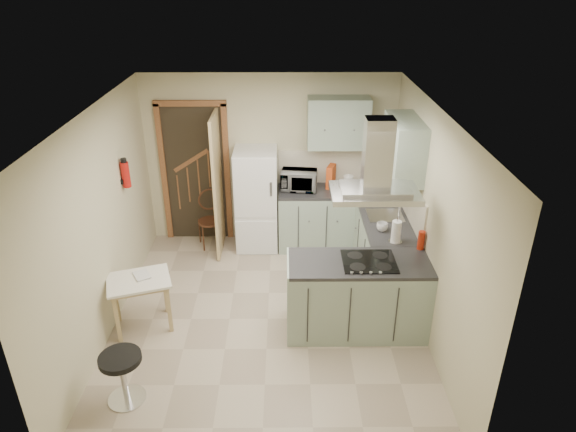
{
  "coord_description": "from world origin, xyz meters",
  "views": [
    {
      "loc": [
        0.21,
        -4.96,
        3.82
      ],
      "look_at": [
        0.25,
        0.45,
        1.15
      ],
      "focal_mm": 32.0,
      "sensor_mm": 36.0,
      "label": 1
    }
  ],
  "objects_px": {
    "extractor_hood": "(375,193)",
    "drop_leaf_table": "(142,303)",
    "bentwood_chair": "(210,222)",
    "peninsula": "(357,296)",
    "fridge": "(257,200)",
    "stool": "(123,378)",
    "microwave": "(299,180)"
  },
  "relations": [
    {
      "from": "extractor_hood",
      "to": "peninsula",
      "type": "bearing_deg",
      "value": 180.0
    },
    {
      "from": "drop_leaf_table",
      "to": "bentwood_chair",
      "type": "xyz_separation_m",
      "value": [
        0.54,
        1.92,
        0.07
      ]
    },
    {
      "from": "fridge",
      "to": "extractor_hood",
      "type": "bearing_deg",
      "value": -56.21
    },
    {
      "from": "bentwood_chair",
      "to": "fridge",
      "type": "bearing_deg",
      "value": -19.96
    },
    {
      "from": "bentwood_chair",
      "to": "peninsula",
      "type": "bearing_deg",
      "value": -65.49
    },
    {
      "from": "peninsula",
      "to": "microwave",
      "type": "bearing_deg",
      "value": 106.99
    },
    {
      "from": "microwave",
      "to": "peninsula",
      "type": "bearing_deg",
      "value": -66.78
    },
    {
      "from": "drop_leaf_table",
      "to": "fridge",
      "type": "bearing_deg",
      "value": 39.06
    },
    {
      "from": "extractor_hood",
      "to": "drop_leaf_table",
      "type": "relative_size",
      "value": 1.32
    },
    {
      "from": "extractor_hood",
      "to": "bentwood_chair",
      "type": "distance_m",
      "value": 3.13
    },
    {
      "from": "peninsula",
      "to": "bentwood_chair",
      "type": "height_order",
      "value": "peninsula"
    },
    {
      "from": "fridge",
      "to": "stool",
      "type": "xyz_separation_m",
      "value": [
        -1.14,
        -3.05,
        -0.48
      ]
    },
    {
      "from": "extractor_hood",
      "to": "drop_leaf_table",
      "type": "distance_m",
      "value": 2.92
    },
    {
      "from": "peninsula",
      "to": "stool",
      "type": "relative_size",
      "value": 2.88
    },
    {
      "from": "bentwood_chair",
      "to": "stool",
      "type": "xyz_separation_m",
      "value": [
        -0.44,
        -3.05,
        -0.12
      ]
    },
    {
      "from": "peninsula",
      "to": "extractor_hood",
      "type": "height_order",
      "value": "extractor_hood"
    },
    {
      "from": "drop_leaf_table",
      "to": "peninsula",
      "type": "bearing_deg",
      "value": -19.57
    },
    {
      "from": "peninsula",
      "to": "bentwood_chair",
      "type": "distance_m",
      "value": 2.77
    },
    {
      "from": "bentwood_chair",
      "to": "microwave",
      "type": "relative_size",
      "value": 1.57
    },
    {
      "from": "drop_leaf_table",
      "to": "stool",
      "type": "relative_size",
      "value": 1.27
    },
    {
      "from": "fridge",
      "to": "peninsula",
      "type": "relative_size",
      "value": 0.97
    },
    {
      "from": "fridge",
      "to": "bentwood_chair",
      "type": "height_order",
      "value": "fridge"
    },
    {
      "from": "drop_leaf_table",
      "to": "bentwood_chair",
      "type": "relative_size",
      "value": 0.87
    },
    {
      "from": "peninsula",
      "to": "stool",
      "type": "xyz_separation_m",
      "value": [
        -2.37,
        -1.07,
        -0.18
      ]
    },
    {
      "from": "drop_leaf_table",
      "to": "stool",
      "type": "distance_m",
      "value": 1.14
    },
    {
      "from": "drop_leaf_table",
      "to": "bentwood_chair",
      "type": "distance_m",
      "value": 1.99
    },
    {
      "from": "stool",
      "to": "microwave",
      "type": "bearing_deg",
      "value": 60.31
    },
    {
      "from": "stool",
      "to": "bentwood_chair",
      "type": "bearing_deg",
      "value": 81.8
    },
    {
      "from": "extractor_hood",
      "to": "microwave",
      "type": "distance_m",
      "value": 2.24
    },
    {
      "from": "peninsula",
      "to": "extractor_hood",
      "type": "distance_m",
      "value": 1.27
    },
    {
      "from": "bentwood_chair",
      "to": "stool",
      "type": "distance_m",
      "value": 3.08
    },
    {
      "from": "peninsula",
      "to": "extractor_hood",
      "type": "relative_size",
      "value": 1.72
    }
  ]
}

